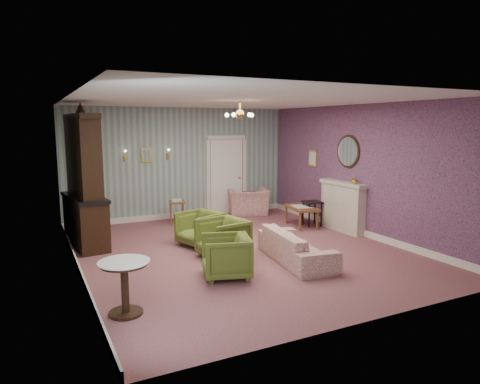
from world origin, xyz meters
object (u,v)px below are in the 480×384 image
olive_chair_a (226,254)px  dresser (83,177)px  olive_chair_b (223,236)px  sofa_chintz (296,241)px  fireplace (342,206)px  olive_chair_c (200,227)px  pedestal_table (125,288)px  coffee_table (301,216)px  wingback_chair (248,197)px  side_table_black (312,214)px

olive_chair_a → dresser: dresser is taller
olive_chair_b → sofa_chintz: bearing=44.1°
sofa_chintz → fireplace: size_ratio=1.38×
olive_chair_b → olive_chair_c: 0.97m
olive_chair_a → sofa_chintz: 1.50m
olive_chair_c → pedestal_table: bearing=-57.0°
fireplace → coffee_table: (-0.61, 0.77, -0.33)m
olive_chair_c → dresser: bearing=-135.1°
olive_chair_c → pedestal_table: size_ratio=1.07×
olive_chair_c → wingback_chair: size_ratio=0.71×
fireplace → side_table_black: (-0.33, 0.73, -0.27)m
olive_chair_a → pedestal_table: (-1.76, -0.69, -0.02)m
side_table_black → pedestal_table: bearing=-149.3°
side_table_black → pedestal_table: (-5.16, -3.06, 0.06)m
olive_chair_b → side_table_black: (3.02, 1.38, -0.10)m
sofa_chintz → pedestal_table: 3.36m
coffee_table → fireplace: bearing=-51.5°
fireplace → side_table_black: fireplace is taller
olive_chair_b → wingback_chair: bearing=135.4°
wingback_chair → olive_chair_b: bearing=72.8°
dresser → fireplace: dresser is taller
sofa_chintz → dresser: bearing=57.8°
wingback_chair → dresser: dresser is taller
olive_chair_a → sofa_chintz: (1.49, 0.21, -0.00)m
fireplace → pedestal_table: bearing=-157.0°
olive_chair_c → dresser: (-2.09, 1.01, 1.03)m
olive_chair_a → side_table_black: olive_chair_a is taller
fireplace → pedestal_table: fireplace is taller
olive_chair_c → sofa_chintz: bearing=14.8°
sofa_chintz → coffee_table: bearing=-28.4°
dresser → coffee_table: size_ratio=2.87×
pedestal_table → wingback_chair: bearing=48.7°
olive_chair_b → coffee_table: 3.08m
sofa_chintz → wingback_chair: bearing=-7.6°
olive_chair_b → side_table_black: size_ratio=1.32×
dresser → coffee_table: dresser is taller
dresser → pedestal_table: bearing=-95.9°
dresser → side_table_black: dresser is taller
pedestal_table → sofa_chintz: bearing=15.4°
olive_chair_c → side_table_black: size_ratio=1.26×
olive_chair_b → wingback_chair: wingback_chair is taller
pedestal_table → fireplace: bearing=23.0°
fireplace → wingback_chair: bearing=112.3°
olive_chair_c → coffee_table: (2.81, 0.45, -0.13)m
dresser → pedestal_table: (0.03, -3.66, -1.05)m
sofa_chintz → fireplace: (2.24, 1.43, 0.20)m
sofa_chintz → pedestal_table: size_ratio=2.67×
olive_chair_c → coffee_table: 2.85m
dresser → olive_chair_c: bearing=-32.2°
olive_chair_a → sofa_chintz: olive_chair_a is taller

